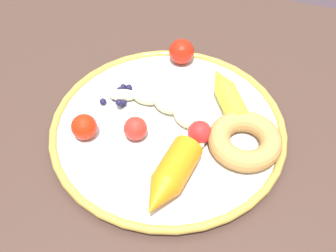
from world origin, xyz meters
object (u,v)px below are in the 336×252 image
tomato_extra (199,134)px  blueberry_pile (119,96)px  plate (168,127)px  tomato_near (84,127)px  carrot_orange (169,178)px  tomato_mid (182,51)px  banana (163,108)px  donut (245,141)px  dining_table (181,169)px  tomato_far (135,129)px  carrot_yellow (227,94)px

tomato_extra → blueberry_pile: bearing=-16.5°
plate → tomato_near: 0.13m
carrot_orange → tomato_mid: same height
banana → tomato_mid: (0.01, -0.13, 0.01)m
donut → tomato_near: tomato_near is taller
dining_table → banana: banana is taller
donut → tomato_mid: 0.21m
tomato_mid → dining_table: bearing=108.1°
plate → tomato_far: 0.06m
carrot_orange → carrot_yellow: carrot_orange is taller
carrot_orange → tomato_extra: size_ratio=3.40×
plate → tomato_far: tomato_far is taller
plate → tomato_mid: 0.16m
dining_table → tomato_far: bearing=19.2°
carrot_orange → tomato_extra: carrot_orange is taller
tomato_near → donut: bearing=-166.7°
tomato_mid → blueberry_pile: bearing=62.1°
banana → carrot_yellow: carrot_yellow is taller
tomato_far → tomato_extra: (-0.09, -0.02, 0.00)m
tomato_far → tomato_extra: bearing=-167.6°
carrot_orange → tomato_near: size_ratio=3.17×
tomato_far → carrot_yellow: bearing=-133.7°
carrot_orange → tomato_far: (0.08, -0.07, -0.00)m
plate → carrot_yellow: size_ratio=3.07×
tomato_mid → plate: bearing=100.1°
tomato_near → carrot_yellow: bearing=-142.9°
carrot_orange → blueberry_pile: size_ratio=2.18×
tomato_near → tomato_mid: bearing=-111.7°
blueberry_pile → tomato_far: tomato_far is taller
carrot_yellow → blueberry_pile: (0.16, 0.05, -0.01)m
plate → carrot_yellow: bearing=-131.8°
donut → tomato_mid: tomato_mid is taller
tomato_mid → tomato_near: bearing=68.3°
tomato_mid → tomato_far: tomato_mid is taller
tomato_far → tomato_extra: same height
tomato_extra → donut: bearing=-170.3°
banana → tomato_near: 0.12m
banana → tomato_extra: 0.08m
carrot_yellow → tomato_mid: tomato_mid is taller
carrot_orange → blueberry_pile: carrot_orange is taller
plate → carrot_orange: (-0.04, 0.10, 0.02)m
dining_table → donut: bearing=-174.7°
tomato_mid → tomato_extra: (-0.08, 0.17, -0.00)m
dining_table → blueberry_pile: 0.16m
banana → blueberry_pile: size_ratio=3.24×
tomato_mid → tomato_far: size_ratio=1.24×
tomato_near → tomato_extra: size_ratio=1.08×
plate → banana: 0.03m
banana → tomato_near: bearing=40.0°
donut → tomato_extra: 0.07m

